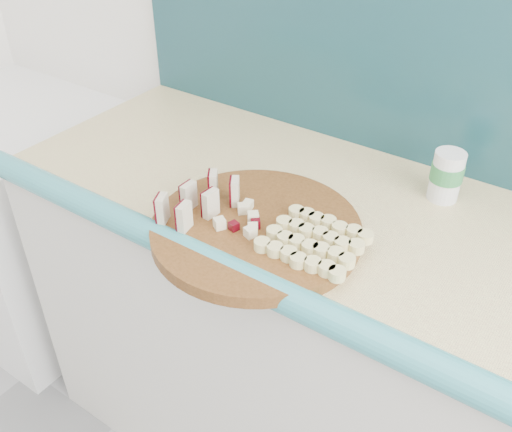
% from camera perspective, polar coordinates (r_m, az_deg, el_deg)
% --- Properties ---
extents(kitchen_counter, '(2.20, 0.63, 0.91)m').
position_cam_1_polar(kitchen_counter, '(1.48, 18.79, -18.20)').
color(kitchen_counter, silver).
rests_on(kitchen_counter, ground).
extents(porcelain_fixture, '(0.70, 0.72, 0.84)m').
position_cam_1_polar(porcelain_fixture, '(2.23, -21.69, 0.23)').
color(porcelain_fixture, white).
rests_on(porcelain_fixture, ground).
extents(cutting_board, '(0.45, 0.45, 0.03)m').
position_cam_1_polar(cutting_board, '(1.13, 0.00, -1.36)').
color(cutting_board, '#45260E').
rests_on(cutting_board, kitchen_counter).
extents(apple_wedges, '(0.10, 0.17, 0.06)m').
position_cam_1_polar(apple_wedges, '(1.15, -5.72, 1.64)').
color(apple_wedges, beige).
rests_on(apple_wedges, cutting_board).
extents(apple_chunks, '(0.07, 0.07, 0.02)m').
position_cam_1_polar(apple_chunks, '(1.13, -1.13, -0.03)').
color(apple_chunks, beige).
rests_on(apple_chunks, cutting_board).
extents(banana_slices, '(0.19, 0.17, 0.02)m').
position_cam_1_polar(banana_slices, '(1.07, 5.88, -2.50)').
color(banana_slices, '#E1D489').
rests_on(banana_slices, cutting_board).
extents(canister, '(0.07, 0.07, 0.11)m').
position_cam_1_polar(canister, '(1.28, 18.51, 3.92)').
color(canister, white).
rests_on(canister, kitchen_counter).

